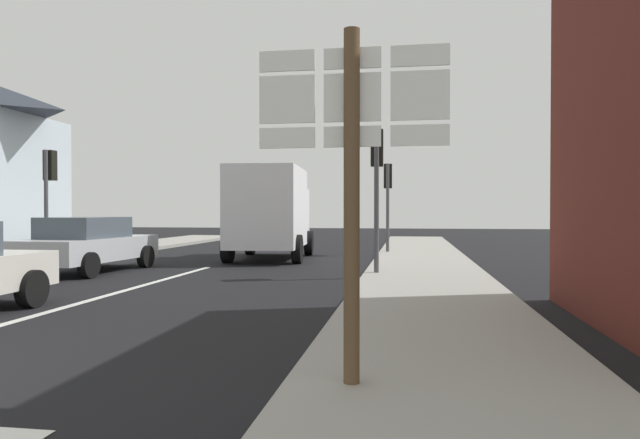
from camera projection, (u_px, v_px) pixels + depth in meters
name	position (u px, v px, depth m)	size (l,w,h in m)	color
ground_plane	(181.00, 275.00, 14.47)	(80.00, 80.00, 0.00)	black
sidewalk_right	(428.00, 288.00, 11.55)	(2.95, 44.00, 0.14)	gray
lane_centre_stripe	(95.00, 299.00, 10.52)	(0.16, 12.00, 0.01)	silver
sedan_far	(89.00, 244.00, 15.18)	(2.15, 4.29, 1.47)	#B7BABF
delivery_truck	(270.00, 210.00, 19.21)	(2.77, 5.14, 3.05)	silver
route_sign_post	(352.00, 168.00, 4.93)	(1.66, 0.14, 3.20)	brown
traffic_light_far_right	(388.00, 188.00, 21.09)	(0.30, 0.49, 3.38)	#47474C
traffic_light_near_left	(49.00, 180.00, 17.08)	(0.30, 0.49, 3.45)	#47474C
traffic_light_near_right	(377.00, 168.00, 13.93)	(0.30, 0.49, 3.63)	#47474C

